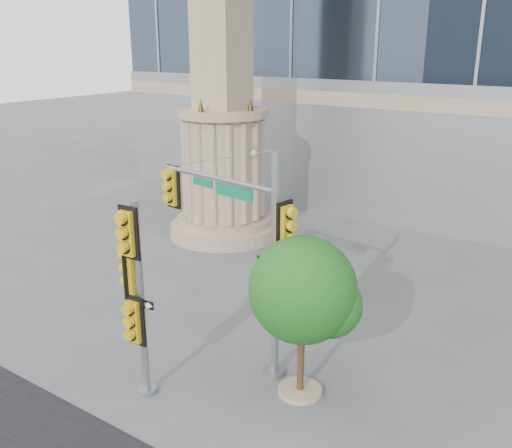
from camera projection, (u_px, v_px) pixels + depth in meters
The scene contains 5 objects.
ground at pixel (194, 387), 13.10m from camera, with size 120.00×120.00×0.00m, color #545456.
monument at pixel (223, 98), 21.69m from camera, with size 4.40×4.40×16.60m.
main_signal_pole at pixel (244, 233), 13.23m from camera, with size 4.16×1.00×5.40m.
secondary_signal_pole at pixel (135, 286), 12.05m from camera, with size 0.79×0.58×4.52m.
street_tree at pixel (305, 294), 12.14m from camera, with size 2.39×2.33×3.72m.
Camera 1 is at (7.57, -8.51, 7.62)m, focal length 40.00 mm.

